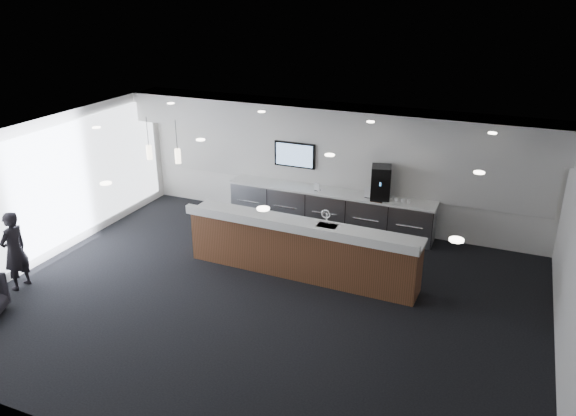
% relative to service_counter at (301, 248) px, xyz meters
% --- Properties ---
extents(ground, '(10.00, 10.00, 0.00)m').
position_rel_service_counter_xyz_m(ground, '(-0.24, -1.21, -0.58)').
color(ground, black).
rests_on(ground, ground).
extents(ceiling, '(10.00, 8.00, 0.02)m').
position_rel_service_counter_xyz_m(ceiling, '(-0.24, -1.21, 2.42)').
color(ceiling, black).
rests_on(ceiling, back_wall).
extents(back_wall, '(10.00, 0.02, 3.00)m').
position_rel_service_counter_xyz_m(back_wall, '(-0.24, 2.79, 0.92)').
color(back_wall, white).
rests_on(back_wall, ground).
extents(left_wall, '(0.02, 8.00, 3.00)m').
position_rel_service_counter_xyz_m(left_wall, '(-5.24, -1.21, 0.92)').
color(left_wall, white).
rests_on(left_wall, ground).
extents(right_wall, '(0.02, 8.00, 3.00)m').
position_rel_service_counter_xyz_m(right_wall, '(4.76, -1.21, 0.92)').
color(right_wall, white).
rests_on(right_wall, ground).
extents(soffit_bulkhead, '(10.00, 0.90, 0.70)m').
position_rel_service_counter_xyz_m(soffit_bulkhead, '(-0.24, 2.34, 2.07)').
color(soffit_bulkhead, silver).
rests_on(soffit_bulkhead, back_wall).
extents(alcove_panel, '(9.80, 0.06, 1.40)m').
position_rel_service_counter_xyz_m(alcove_panel, '(-0.24, 2.76, 1.02)').
color(alcove_panel, silver).
rests_on(alcove_panel, back_wall).
extents(window_blinds_wall, '(0.04, 7.36, 2.55)m').
position_rel_service_counter_xyz_m(window_blinds_wall, '(-5.20, -1.21, 0.92)').
color(window_blinds_wall, '#D3E2FE').
rests_on(window_blinds_wall, left_wall).
extents(back_credenza, '(5.06, 0.66, 0.95)m').
position_rel_service_counter_xyz_m(back_credenza, '(-0.24, 2.43, -0.10)').
color(back_credenza, '#92969A').
rests_on(back_credenza, ground).
extents(wall_tv, '(1.05, 0.08, 0.62)m').
position_rel_service_counter_xyz_m(wall_tv, '(-1.24, 2.70, 1.07)').
color(wall_tv, black).
rests_on(wall_tv, back_wall).
extents(pendant_left, '(0.12, 0.12, 0.30)m').
position_rel_service_counter_xyz_m(pendant_left, '(-2.64, -0.41, 1.67)').
color(pendant_left, '#F4E1BE').
rests_on(pendant_left, ceiling).
extents(pendant_right, '(0.12, 0.12, 0.30)m').
position_rel_service_counter_xyz_m(pendant_right, '(-3.34, -0.41, 1.67)').
color(pendant_right, '#F4E1BE').
rests_on(pendant_right, ceiling).
extents(ceiling_can_lights, '(7.00, 5.00, 0.02)m').
position_rel_service_counter_xyz_m(ceiling_can_lights, '(-0.24, -1.21, 2.39)').
color(ceiling_can_lights, white).
rests_on(ceiling_can_lights, ceiling).
extents(service_counter, '(4.86, 0.93, 1.49)m').
position_rel_service_counter_xyz_m(service_counter, '(0.00, 0.00, 0.00)').
color(service_counter, '#4F311A').
rests_on(service_counter, ground).
extents(coffee_machine, '(0.53, 0.61, 0.76)m').
position_rel_service_counter_xyz_m(coffee_machine, '(0.98, 2.43, 0.75)').
color(coffee_machine, black).
rests_on(coffee_machine, back_credenza).
extents(info_sign_left, '(0.14, 0.06, 0.19)m').
position_rel_service_counter_xyz_m(info_sign_left, '(-0.51, 2.31, 0.47)').
color(info_sign_left, silver).
rests_on(info_sign_left, back_credenza).
extents(info_sign_right, '(0.20, 0.05, 0.27)m').
position_rel_service_counter_xyz_m(info_sign_right, '(0.74, 2.33, 0.51)').
color(info_sign_right, silver).
rests_on(info_sign_right, back_credenza).
extents(lounge_guest, '(0.40, 0.59, 1.58)m').
position_rel_service_counter_xyz_m(lounge_guest, '(-4.84, -2.63, 0.21)').
color(lounge_guest, black).
rests_on(lounge_guest, ground).
extents(cup_0, '(0.09, 0.09, 0.09)m').
position_rel_service_counter_xyz_m(cup_0, '(1.66, 2.35, 0.42)').
color(cup_0, white).
rests_on(cup_0, back_credenza).
extents(cup_1, '(0.13, 0.13, 0.09)m').
position_rel_service_counter_xyz_m(cup_1, '(1.52, 2.35, 0.42)').
color(cup_1, white).
rests_on(cup_1, back_credenza).
extents(cup_2, '(0.11, 0.11, 0.09)m').
position_rel_service_counter_xyz_m(cup_2, '(1.38, 2.35, 0.42)').
color(cup_2, white).
rests_on(cup_2, back_credenza).
extents(cup_3, '(0.12, 0.12, 0.09)m').
position_rel_service_counter_xyz_m(cup_3, '(1.24, 2.35, 0.42)').
color(cup_3, white).
rests_on(cup_3, back_credenza).
extents(cup_4, '(0.13, 0.13, 0.09)m').
position_rel_service_counter_xyz_m(cup_4, '(1.10, 2.35, 0.42)').
color(cup_4, white).
rests_on(cup_4, back_credenza).
extents(cup_5, '(0.10, 0.10, 0.09)m').
position_rel_service_counter_xyz_m(cup_5, '(0.96, 2.35, 0.42)').
color(cup_5, white).
rests_on(cup_5, back_credenza).
extents(cup_6, '(0.13, 0.13, 0.09)m').
position_rel_service_counter_xyz_m(cup_6, '(0.82, 2.35, 0.42)').
color(cup_6, white).
rests_on(cup_6, back_credenza).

